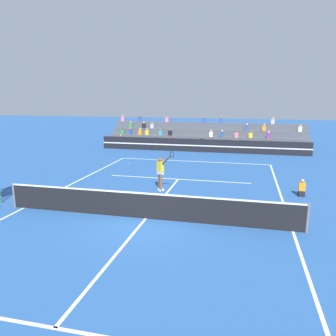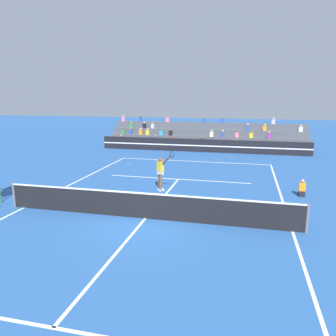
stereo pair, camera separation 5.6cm
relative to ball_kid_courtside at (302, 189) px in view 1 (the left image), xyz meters
name	(u,v)px [view 1 (the left image)]	position (x,y,z in m)	size (l,w,h in m)	color
ground_plane	(146,219)	(-6.46, -4.59, -0.33)	(120.00, 120.00, 0.00)	#285699
court_lines	(146,218)	(-6.46, -4.59, -0.33)	(11.10, 23.90, 0.01)	white
tennis_net	(146,205)	(-6.46, -4.59, 0.21)	(12.00, 0.10, 1.10)	slate
sponsor_banner_wall	(201,146)	(-6.46, 11.65, 0.22)	(18.00, 0.26, 1.10)	black
bleacher_stand	(205,138)	(-6.47, 14.82, 0.50)	(18.39, 3.80, 2.83)	#4C515B
ball_kid_courtside	(302,189)	(0.00, 0.00, 0.00)	(0.30, 0.36, 0.84)	black
tennis_player	(161,172)	(-6.87, -0.64, 0.65)	(1.14, 0.96, 2.21)	brown
tennis_ball	(129,164)	(-10.71, 5.24, -0.30)	(0.07, 0.07, 0.07)	#C6DB33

